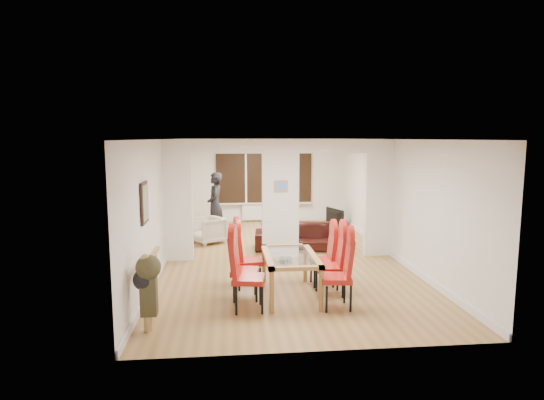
{
  "coord_description": "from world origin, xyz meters",
  "views": [
    {
      "loc": [
        -1.14,
        -9.75,
        2.63
      ],
      "look_at": [
        -0.12,
        0.6,
        1.2
      ],
      "focal_mm": 30.0,
      "sensor_mm": 36.0,
      "label": 1
    }
  ],
  "objects": [
    {
      "name": "armchair",
      "position": [
        -1.65,
        1.56,
        0.33
      ],
      "size": [
        0.97,
        0.98,
        0.65
      ],
      "primitive_type": "imported",
      "rotation": [
        0.0,
        0.0,
        -1.01
      ],
      "color": "#BCB49F",
      "rests_on": "floor"
    },
    {
      "name": "dining_chair_rc",
      "position": [
        0.53,
        -1.96,
        0.52
      ],
      "size": [
        0.42,
        0.42,
        1.04
      ],
      "primitive_type": null,
      "rotation": [
        0.0,
        0.0,
        -0.01
      ],
      "color": "maroon",
      "rests_on": "floor"
    },
    {
      "name": "bowl",
      "position": [
        0.31,
        2.8,
        0.25
      ],
      "size": [
        0.22,
        0.22,
        0.05
      ],
      "primitive_type": "imported",
      "color": "black",
      "rests_on": "coffee_table"
    },
    {
      "name": "room_walls",
      "position": [
        0.0,
        0.0,
        1.3
      ],
      "size": [
        5.0,
        9.0,
        2.6
      ],
      "primitive_type": null,
      "color": "silver",
      "rests_on": "floor"
    },
    {
      "name": "dining_chair_lc",
      "position": [
        -0.78,
        -1.97,
        0.55
      ],
      "size": [
        0.51,
        0.51,
        1.11
      ],
      "primitive_type": null,
      "rotation": [
        0.0,
        0.0,
        0.16
      ],
      "color": "maroon",
      "rests_on": "floor"
    },
    {
      "name": "pendant_light",
      "position": [
        0.3,
        3.3,
        2.15
      ],
      "size": [
        0.36,
        0.36,
        0.36
      ],
      "primitive_type": "sphere",
      "color": "orange",
      "rests_on": "room_walls"
    },
    {
      "name": "sofa",
      "position": [
        0.52,
        0.74,
        0.3
      ],
      "size": [
        2.13,
        0.99,
        0.6
      ],
      "primitive_type": "imported",
      "rotation": [
        0.0,
        0.0,
        -0.09
      ],
      "color": "black",
      "rests_on": "floor"
    },
    {
      "name": "dining_chair_lb",
      "position": [
        -0.88,
        -2.55,
        0.55
      ],
      "size": [
        0.5,
        0.5,
        1.09
      ],
      "primitive_type": null,
      "rotation": [
        0.0,
        0.0,
        -0.16
      ],
      "color": "maroon",
      "rests_on": "floor"
    },
    {
      "name": "dining_chair_la",
      "position": [
        -0.84,
        -3.04,
        0.58
      ],
      "size": [
        0.53,
        0.53,
        1.17
      ],
      "primitive_type": null,
      "rotation": [
        0.0,
        0.0,
        -0.15
      ],
      "color": "maroon",
      "rests_on": "floor"
    },
    {
      "name": "bottle",
      "position": [
        0.33,
        2.86,
        0.37
      ],
      "size": [
        0.07,
        0.07,
        0.3
      ],
      "primitive_type": "cylinder",
      "color": "#143F19",
      "rests_on": "coffee_table"
    },
    {
      "name": "person",
      "position": [
        -1.48,
        2.2,
        0.87
      ],
      "size": [
        0.65,
        0.44,
        1.73
      ],
      "primitive_type": "imported",
      "rotation": [
        0.0,
        0.0,
        -1.53
      ],
      "color": "black",
      "rests_on": "floor"
    },
    {
      "name": "divider_wall",
      "position": [
        0.0,
        0.0,
        1.3
      ],
      "size": [
        5.0,
        0.18,
        2.6
      ],
      "primitive_type": "cube",
      "color": "white",
      "rests_on": "floor"
    },
    {
      "name": "floor",
      "position": [
        0.0,
        0.0,
        0.0
      ],
      "size": [
        5.0,
        9.0,
        0.01
      ],
      "primitive_type": "cube",
      "color": "olive",
      "rests_on": "ground"
    },
    {
      "name": "dining_chair_rb",
      "position": [
        0.55,
        -2.49,
        0.56
      ],
      "size": [
        0.47,
        0.47,
        1.12
      ],
      "primitive_type": null,
      "rotation": [
        0.0,
        0.0,
        -0.06
      ],
      "color": "maroon",
      "rests_on": "floor"
    },
    {
      "name": "coffee_table",
      "position": [
        0.28,
        2.79,
        0.11
      ],
      "size": [
        1.04,
        0.64,
        0.22
      ],
      "primitive_type": null,
      "rotation": [
        0.0,
        0.0,
        -0.16
      ],
      "color": "black",
      "rests_on": "floor"
    },
    {
      "name": "dining_chair_ra",
      "position": [
        0.51,
        -3.08,
        0.57
      ],
      "size": [
        0.51,
        0.51,
        1.13
      ],
      "primitive_type": null,
      "rotation": [
        0.0,
        0.0,
        -0.13
      ],
      "color": "maroon",
      "rests_on": "floor"
    },
    {
      "name": "dining_table",
      "position": [
        -0.12,
        -2.49,
        0.36
      ],
      "size": [
        0.86,
        1.52,
        0.71
      ],
      "primitive_type": null,
      "color": "olive",
      "rests_on": "floor"
    },
    {
      "name": "wall_poster",
      "position": [
        -2.47,
        -2.4,
        1.6
      ],
      "size": [
        0.04,
        0.52,
        0.67
      ],
      "primitive_type": "cube",
      "color": "gray",
      "rests_on": "room_walls"
    },
    {
      "name": "television",
      "position": [
        1.97,
        3.46,
        0.26
      ],
      "size": [
        0.88,
        0.42,
        0.52
      ],
      "primitive_type": "imported",
      "rotation": [
        0.0,
        0.0,
        1.92
      ],
      "color": "black",
      "rests_on": "floor"
    },
    {
      "name": "stair_newel",
      "position": [
        -2.25,
        -3.2,
        0.55
      ],
      "size": [
        0.4,
        1.2,
        1.1
      ],
      "primitive_type": null,
      "color": "#A4804B",
      "rests_on": "floor"
    },
    {
      "name": "bay_window_blinds",
      "position": [
        0.0,
        4.44,
        1.5
      ],
      "size": [
        3.0,
        0.08,
        1.8
      ],
      "primitive_type": "cube",
      "color": "black",
      "rests_on": "room_walls"
    },
    {
      "name": "radiator",
      "position": [
        0.0,
        4.4,
        0.3
      ],
      "size": [
        1.4,
        0.08,
        0.5
      ],
      "primitive_type": "cube",
      "color": "white",
      "rests_on": "floor"
    },
    {
      "name": "pillar_photo",
      "position": [
        0.0,
        -0.1,
        1.6
      ],
      "size": [
        0.3,
        0.03,
        0.25
      ],
      "primitive_type": "cube",
      "color": "#4C8CD8",
      "rests_on": "divider_wall"
    },
    {
      "name": "shoes",
      "position": [
        0.05,
        -0.49,
        0.05
      ],
      "size": [
        0.24,
        0.26,
        0.1
      ],
      "primitive_type": null,
      "color": "black",
      "rests_on": "floor"
    }
  ]
}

